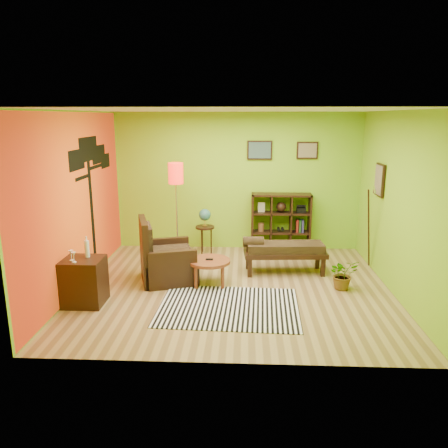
{
  "coord_description": "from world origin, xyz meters",
  "views": [
    {
      "loc": [
        0.15,
        -6.65,
        2.71
      ],
      "look_at": [
        -0.17,
        0.05,
        1.05
      ],
      "focal_mm": 35.0,
      "sensor_mm": 36.0,
      "label": 1
    }
  ],
  "objects_px": {
    "side_cabinet": "(84,281)",
    "globe_table": "(205,220)",
    "cube_shelf": "(281,223)",
    "coffee_table": "(209,263)",
    "bench": "(283,250)",
    "potted_plant": "(343,277)",
    "floor_lamp": "(176,182)",
    "armchair": "(165,262)"
  },
  "relations": [
    {
      "from": "coffee_table",
      "to": "globe_table",
      "type": "bearing_deg",
      "value": 97.54
    },
    {
      "from": "armchair",
      "to": "bench",
      "type": "bearing_deg",
      "value": 13.18
    },
    {
      "from": "bench",
      "to": "floor_lamp",
      "type": "bearing_deg",
      "value": 165.22
    },
    {
      "from": "coffee_table",
      "to": "bench",
      "type": "distance_m",
      "value": 1.39
    },
    {
      "from": "coffee_table",
      "to": "armchair",
      "type": "bearing_deg",
      "value": 169.36
    },
    {
      "from": "bench",
      "to": "coffee_table",
      "type": "bearing_deg",
      "value": -153.81
    },
    {
      "from": "armchair",
      "to": "side_cabinet",
      "type": "xyz_separation_m",
      "value": [
        -1.03,
        -1.0,
        0.02
      ]
    },
    {
      "from": "side_cabinet",
      "to": "potted_plant",
      "type": "bearing_deg",
      "value": 10.85
    },
    {
      "from": "globe_table",
      "to": "potted_plant",
      "type": "distance_m",
      "value": 3.0
    },
    {
      "from": "coffee_table",
      "to": "armchair",
      "type": "relative_size",
      "value": 0.62
    },
    {
      "from": "floor_lamp",
      "to": "potted_plant",
      "type": "bearing_deg",
      "value": -23.27
    },
    {
      "from": "cube_shelf",
      "to": "potted_plant",
      "type": "relative_size",
      "value": 2.39
    },
    {
      "from": "globe_table",
      "to": "potted_plant",
      "type": "height_order",
      "value": "globe_table"
    },
    {
      "from": "armchair",
      "to": "cube_shelf",
      "type": "distance_m",
      "value": 2.74
    },
    {
      "from": "bench",
      "to": "globe_table",
      "type": "bearing_deg",
      "value": 144.52
    },
    {
      "from": "side_cabinet",
      "to": "potted_plant",
      "type": "xyz_separation_m",
      "value": [
        3.95,
        0.76,
        -0.16
      ]
    },
    {
      "from": "floor_lamp",
      "to": "bench",
      "type": "bearing_deg",
      "value": -14.78
    },
    {
      "from": "globe_table",
      "to": "side_cabinet",
      "type": "bearing_deg",
      "value": -121.92
    },
    {
      "from": "armchair",
      "to": "floor_lamp",
      "type": "xyz_separation_m",
      "value": [
        0.07,
        0.98,
        1.2
      ]
    },
    {
      "from": "potted_plant",
      "to": "globe_table",
      "type": "bearing_deg",
      "value": 143.49
    },
    {
      "from": "globe_table",
      "to": "potted_plant",
      "type": "bearing_deg",
      "value": -36.51
    },
    {
      "from": "side_cabinet",
      "to": "bench",
      "type": "height_order",
      "value": "side_cabinet"
    },
    {
      "from": "coffee_table",
      "to": "floor_lamp",
      "type": "relative_size",
      "value": 0.36
    },
    {
      "from": "floor_lamp",
      "to": "globe_table",
      "type": "relative_size",
      "value": 2.05
    },
    {
      "from": "globe_table",
      "to": "cube_shelf",
      "type": "height_order",
      "value": "cube_shelf"
    },
    {
      "from": "armchair",
      "to": "potted_plant",
      "type": "relative_size",
      "value": 2.19
    },
    {
      "from": "side_cabinet",
      "to": "globe_table",
      "type": "height_order",
      "value": "side_cabinet"
    },
    {
      "from": "cube_shelf",
      "to": "coffee_table",
      "type": "bearing_deg",
      "value": -124.9
    },
    {
      "from": "globe_table",
      "to": "bench",
      "type": "height_order",
      "value": "globe_table"
    },
    {
      "from": "side_cabinet",
      "to": "globe_table",
      "type": "distance_m",
      "value": 2.99
    },
    {
      "from": "side_cabinet",
      "to": "cube_shelf",
      "type": "distance_m",
      "value": 4.17
    },
    {
      "from": "armchair",
      "to": "side_cabinet",
      "type": "distance_m",
      "value": 1.43
    },
    {
      "from": "side_cabinet",
      "to": "globe_table",
      "type": "relative_size",
      "value": 1.09
    },
    {
      "from": "globe_table",
      "to": "bench",
      "type": "xyz_separation_m",
      "value": [
        1.47,
        -1.05,
        -0.27
      ]
    },
    {
      "from": "coffee_table",
      "to": "potted_plant",
      "type": "xyz_separation_m",
      "value": [
        2.16,
        -0.1,
        -0.17
      ]
    },
    {
      "from": "coffee_table",
      "to": "floor_lamp",
      "type": "distance_m",
      "value": 1.77
    },
    {
      "from": "potted_plant",
      "to": "side_cabinet",
      "type": "bearing_deg",
      "value": -169.15
    },
    {
      "from": "cube_shelf",
      "to": "side_cabinet",
      "type": "bearing_deg",
      "value": -138.5
    },
    {
      "from": "cube_shelf",
      "to": "floor_lamp",
      "type": "bearing_deg",
      "value": -159.13
    },
    {
      "from": "bench",
      "to": "potted_plant",
      "type": "bearing_deg",
      "value": -38.13
    },
    {
      "from": "coffee_table",
      "to": "globe_table",
      "type": "height_order",
      "value": "globe_table"
    },
    {
      "from": "floor_lamp",
      "to": "bench",
      "type": "distance_m",
      "value": 2.29
    }
  ]
}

